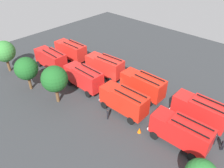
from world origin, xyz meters
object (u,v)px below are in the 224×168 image
tree_1 (55,79)px  fire_truck_5 (124,100)px  fire_truck_6 (84,77)px  firefighter_2 (215,138)px  fire_truck_0 (200,110)px  fire_truck_7 (51,59)px  traffic_cone_1 (139,130)px  traffic_cone_0 (33,66)px  fire_truck_3 (71,50)px  fire_truck_4 (181,131)px  fire_truck_2 (105,65)px  firefighter_1 (108,114)px  fire_truck_1 (143,85)px  tree_2 (26,69)px  tree_3 (4,52)px  firefighter_0 (223,144)px

tree_1 → fire_truck_5: bearing=-151.1°
fire_truck_6 → firefighter_2: size_ratio=4.00×
fire_truck_0 → fire_truck_7: size_ratio=1.00×
firefighter_2 → traffic_cone_1: size_ratio=2.43×
fire_truck_7 → traffic_cone_0: size_ratio=12.63×
traffic_cone_1 → fire_truck_3: bearing=-16.4°
fire_truck_4 → tree_1: (17.51, 5.02, 1.87)m
fire_truck_2 → fire_truck_4: same height
firefighter_1 → fire_truck_1: bearing=42.8°
fire_truck_7 → tree_2: tree_2 is taller
fire_truck_6 → firefighter_2: 20.58m
fire_truck_0 → fire_truck_7: 26.97m
fire_truck_6 → traffic_cone_0: 12.96m
firefighter_1 → traffic_cone_1: (-4.75, -0.93, -0.54)m
fire_truck_5 → fire_truck_1: bearing=-87.0°
fire_truck_7 → traffic_cone_0: bearing=33.1°
fire_truck_4 → tree_1: tree_1 is taller
fire_truck_4 → fire_truck_2: bearing=-18.4°
fire_truck_0 → firefighter_2: bearing=144.0°
fire_truck_5 → tree_1: 10.34m
fire_truck_5 → traffic_cone_0: (21.25, 2.03, -1.87)m
fire_truck_2 → fire_truck_6: bearing=87.9°
fire_truck_0 → firefighter_2: 3.96m
firefighter_1 → tree_1: tree_1 is taller
fire_truck_3 → fire_truck_6: (-9.42, 4.76, 0.00)m
fire_truck_2 → tree_3: tree_3 is taller
fire_truck_3 → firefighter_1: fire_truck_3 is taller
fire_truck_0 → fire_truck_4: size_ratio=0.99×
fire_truck_7 → tree_2: size_ratio=1.28×
fire_truck_3 → firefighter_1: size_ratio=4.44×
tree_1 → firefighter_2: bearing=-159.2°
fire_truck_6 → firefighter_0: size_ratio=4.25×
firefighter_2 → tree_1: tree_1 is taller
firefighter_2 → tree_3: 36.01m
fire_truck_6 → firefighter_1: 8.43m
fire_truck_3 → traffic_cone_0: bearing=63.9°
fire_truck_2 → fire_truck_4: (-17.38, 5.04, 0.00)m
firefighter_1 → firefighter_2: (-12.45, -5.48, 0.11)m
fire_truck_2 → fire_truck_3: bearing=-2.5°
fire_truck_1 → tree_1: 13.13m
firefighter_0 → fire_truck_1: bearing=38.6°
fire_truck_3 → fire_truck_7: 4.78m
fire_truck_3 → firefighter_0: bearing=174.9°
tree_3 → fire_truck_4: bearing=-169.6°
fire_truck_4 → tree_3: 32.26m
tree_2 → fire_truck_3: bearing=-74.2°
fire_truck_1 → tree_3: (22.71, 10.59, 1.79)m
fire_truck_4 → firefighter_0: bearing=-149.6°
fire_truck_4 → firefighter_2: size_ratio=4.04×
fire_truck_0 → traffic_cone_1: fire_truck_0 is taller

